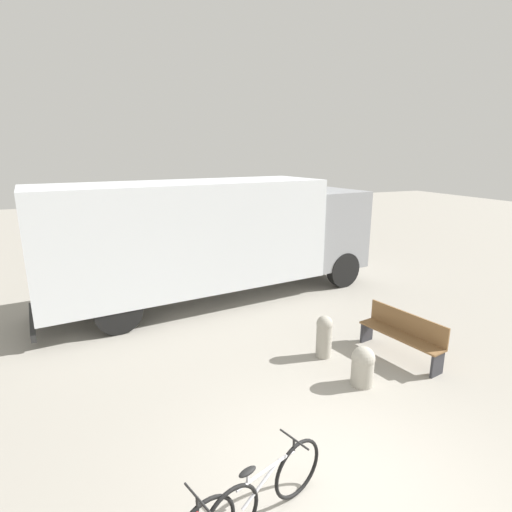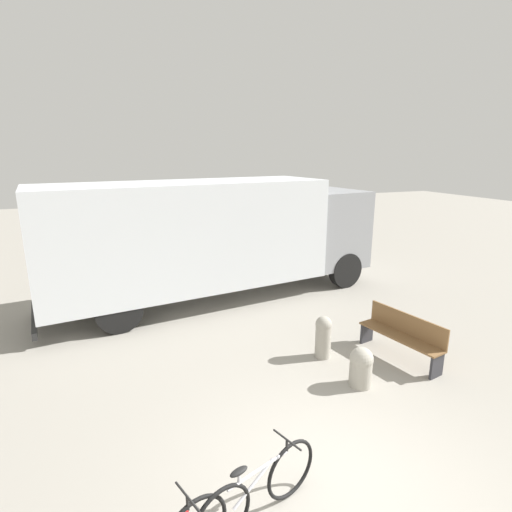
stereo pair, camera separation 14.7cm
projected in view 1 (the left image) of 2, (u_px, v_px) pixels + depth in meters
name	position (u px, v px, depth m)	size (l,w,h in m)	color
ground_plane	(342.00, 487.00, 4.87)	(60.00, 60.00, 0.00)	gray
delivery_truck	(214.00, 235.00, 10.73)	(9.43, 3.30, 3.25)	silver
park_bench	(403.00, 333.00, 7.89)	(0.72, 1.80, 0.90)	brown
bicycle_middle	(266.00, 490.00, 4.35)	(1.64, 0.65, 0.83)	black
bollard_near_bench	(363.00, 365.00, 6.94)	(0.41, 0.41, 0.71)	#9E998C
bollard_far_bench	(324.00, 335.00, 7.89)	(0.32, 0.32, 0.86)	#9E998C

